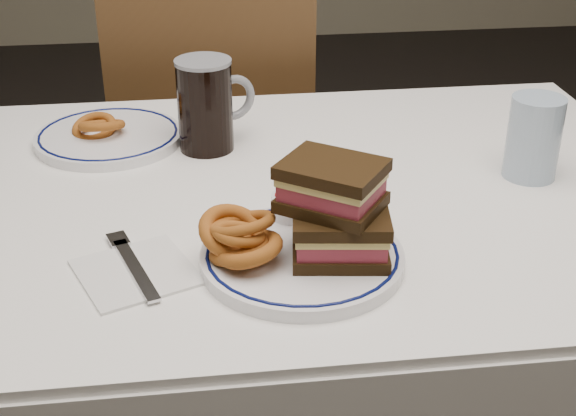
{
  "coord_description": "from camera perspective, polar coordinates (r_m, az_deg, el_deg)",
  "views": [
    {
      "loc": [
        -0.13,
        -1.1,
        1.3
      ],
      "look_at": [
        -0.02,
        -0.22,
        0.83
      ],
      "focal_mm": 50.0,
      "sensor_mm": 36.0,
      "label": 1
    }
  ],
  "objects": [
    {
      "name": "ketchup_ramekin",
      "position": [
        1.12,
        0.27,
        0.27
      ],
      "size": [
        0.06,
        0.06,
        0.03
      ],
      "color": "white",
      "rests_on": "main_plate"
    },
    {
      "name": "far_plate",
      "position": [
        1.44,
        -12.63,
        4.97
      ],
      "size": [
        0.25,
        0.25,
        0.02
      ],
      "color": "white",
      "rests_on": "dining_table"
    },
    {
      "name": "dining_table",
      "position": [
        1.29,
        -0.51,
        -2.86
      ],
      "size": [
        1.27,
        0.87,
        0.75
      ],
      "color": "white",
      "rests_on": "floor"
    },
    {
      "name": "main_plate",
      "position": [
        1.05,
        1.01,
        -3.51
      ],
      "size": [
        0.27,
        0.27,
        0.02
      ],
      "color": "white",
      "rests_on": "dining_table"
    },
    {
      "name": "reuben_sandwich",
      "position": [
        1.01,
        3.45,
        -0.17
      ],
      "size": [
        0.15,
        0.15,
        0.13
      ],
      "color": "black",
      "rests_on": "main_plate"
    },
    {
      "name": "onion_rings_main",
      "position": [
        1.02,
        -3.37,
        -2.16
      ],
      "size": [
        0.11,
        0.12,
        0.09
      ],
      "color": "brown",
      "rests_on": "main_plate"
    },
    {
      "name": "water_glass",
      "position": [
        1.32,
        17.07,
        4.8
      ],
      "size": [
        0.08,
        0.08,
        0.13
      ],
      "primitive_type": "cylinder",
      "color": "#9DB4CB",
      "rests_on": "dining_table"
    },
    {
      "name": "napkin_fork",
      "position": [
        1.05,
        -10.8,
        -4.37
      ],
      "size": [
        0.18,
        0.19,
        0.01
      ],
      "color": "silver",
      "rests_on": "dining_table"
    },
    {
      "name": "beer_mug",
      "position": [
        1.36,
        -5.8,
        7.37
      ],
      "size": [
        0.14,
        0.09,
        0.16
      ],
      "color": "black",
      "rests_on": "dining_table"
    },
    {
      "name": "onion_rings_far",
      "position": [
        1.44,
        -13.36,
        5.67
      ],
      "size": [
        0.1,
        0.1,
        0.05
      ],
      "color": "brown",
      "rests_on": "far_plate"
    },
    {
      "name": "chair_far",
      "position": [
        1.99,
        -5.27,
        5.34
      ],
      "size": [
        0.49,
        0.49,
        1.01
      ],
      "color": "#412A15",
      "rests_on": "floor"
    }
  ]
}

